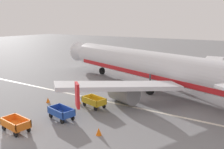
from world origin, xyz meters
name	(u,v)px	position (x,y,z in m)	size (l,w,h in m)	color
apron_stripe	(89,98)	(0.00, 11.83, 0.01)	(120.00, 0.36, 0.01)	silver
airplane	(154,66)	(4.83, 19.48, 3.05)	(36.59, 29.77, 11.34)	silver
baggage_cart_third_in_row	(16,124)	(0.30, 1.63, 0.60)	(3.61, 1.70, 1.07)	orange
baggage_cart_fourth_in_row	(61,113)	(1.66, 5.51, 0.60)	(3.63, 1.89, 1.07)	#234CB2
baggage_cart_far_end	(94,102)	(2.35, 9.64, 0.60)	(3.62, 1.98, 1.07)	gold
traffic_cone_near_plane	(79,101)	(0.30, 9.61, 0.29)	(0.45, 0.45, 0.59)	orange
traffic_cone_mid_apron	(99,131)	(6.49, 4.71, 0.31)	(0.47, 0.47, 0.61)	orange
traffic_cone_by_carts	(48,100)	(-2.84, 8.05, 0.28)	(0.42, 0.42, 0.55)	orange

